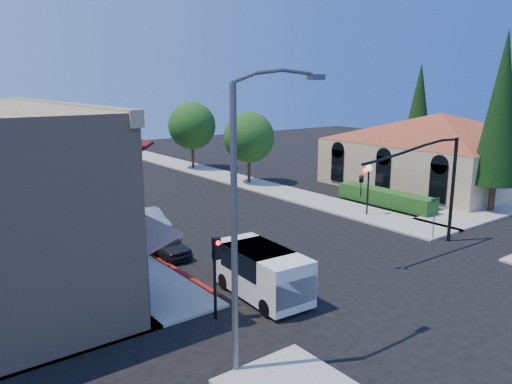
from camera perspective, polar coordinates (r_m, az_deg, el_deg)
ground at (r=24.05m, az=13.91°, el=-9.91°), size 120.00×120.00×0.00m
sidewalk_left at (r=42.60m, az=-24.45°, el=-0.81°), size 3.50×50.00×0.12m
sidewalk_right at (r=49.31m, az=-4.32°, el=1.96°), size 3.50×50.00×0.12m
curb_red_strip at (r=25.82m, az=-10.46°, el=-8.17°), size 0.25×10.00×0.06m
mission_building at (r=47.23m, az=20.18°, el=5.30°), size 30.12×30.12×6.40m
hedge at (r=38.15m, az=14.50°, el=-1.61°), size 1.40×8.00×1.10m
conifer_near at (r=38.24m, az=26.20°, el=8.53°), size 3.20×3.20×12.50m
conifer_far at (r=55.60m, az=18.10°, el=9.11°), size 3.20×3.20×11.00m
street_tree_a at (r=44.67m, az=-0.82°, el=6.26°), size 4.56×4.56×6.48m
street_tree_b at (r=52.97m, az=-7.33°, el=7.51°), size 4.94×4.94×7.02m
signal_mast_arm at (r=28.38m, az=19.45°, el=1.76°), size 8.01×0.39×6.00m
secondary_signal at (r=19.11m, az=-4.61°, el=-8.05°), size 0.28×0.42×3.32m
cobra_streetlight at (r=14.91m, az=-1.42°, el=-2.03°), size 3.60×0.25×9.31m
street_name_sign at (r=30.60m, az=19.74°, el=-2.11°), size 0.80×0.06×2.50m
lamppost_left_near at (r=24.35m, az=-14.07°, el=-2.84°), size 0.44×0.44×3.57m
lamppost_left_far at (r=37.37m, az=-22.67°, el=1.83°), size 0.44×0.44×3.57m
lamppost_right_near at (r=34.52m, az=12.74°, el=1.68°), size 0.44×0.44×3.57m
lamppost_right_far at (r=46.28m, az=-2.60°, el=4.65°), size 0.44×0.44×3.57m
white_van at (r=21.37m, az=0.80°, el=-8.91°), size 2.34×4.86×2.10m
parked_car_a at (r=26.91m, az=-10.34°, el=-5.88°), size 1.60×3.75×1.26m
parked_car_b at (r=31.58m, az=-12.02°, el=-3.17°), size 1.65×4.02×1.30m
parked_car_c at (r=39.21m, az=-19.51°, el=-0.62°), size 2.20×4.45×1.25m
parked_car_d at (r=45.22m, az=-20.20°, el=1.06°), size 2.66×5.04×1.35m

